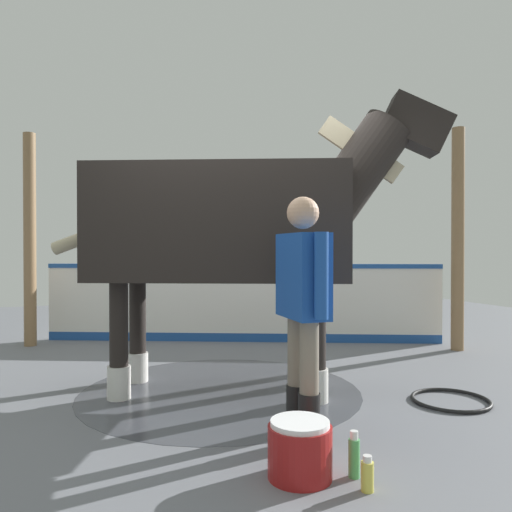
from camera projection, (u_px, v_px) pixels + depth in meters
The scene contains 11 objects.
ground_plane at pixel (216, 393), 4.42m from camera, with size 16.00×16.00×0.02m, color slate.
wet_patch at pixel (221, 391), 4.45m from camera, with size 2.55×2.55×0.00m, color #42444C.
barrier_wall at pixel (242, 306), 6.86m from camera, with size 2.30×5.11×1.10m.
roof_post_near at pixel (458, 239), 6.26m from camera, with size 0.16×0.16×2.86m, color olive.
roof_post_far at pixel (30, 240), 6.55m from camera, with size 0.16×0.16×2.86m, color olive.
horse at pixel (234, 225), 4.42m from camera, with size 1.87×3.41×2.69m.
handler at pixel (303, 299), 3.36m from camera, with size 0.67×0.24×1.66m.
wash_bucket at pixel (300, 449), 2.76m from camera, with size 0.37×0.37×0.32m.
bottle_shampoo at pixel (367, 475), 2.60m from camera, with size 0.07×0.07×0.19m.
bottle_spray at pixel (354, 456), 2.76m from camera, with size 0.07×0.07×0.26m.
hose_coil at pixel (451, 400), 4.13m from camera, with size 0.66×0.66×0.03m, color black.
Camera 1 is at (-4.24, 1.22, 1.29)m, focal length 34.15 mm.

